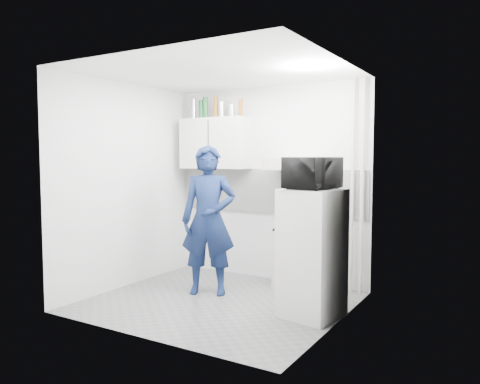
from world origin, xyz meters
The scene contains 24 objects.
floor centered at (0.00, 0.00, 0.00)m, with size 2.80×2.80×0.00m, color #535353.
ceiling centered at (0.00, 0.00, 2.60)m, with size 2.80×2.80×0.00m, color white.
wall_back centered at (0.00, 1.25, 1.30)m, with size 2.80×2.80×0.00m, color silver.
wall_left centered at (-1.40, 0.00, 1.30)m, with size 2.60×2.60×0.00m, color silver.
wall_right centered at (1.40, 0.00, 1.30)m, with size 2.60×2.60×0.00m, color silver.
person centered at (-0.29, 0.23, 0.90)m, with size 0.66×0.43×1.80m, color #0F1C3F.
stove centered at (0.52, 1.00, 0.37)m, with size 0.46×0.46×0.74m, color #BFB6A3.
fridge centered at (1.10, 0.10, 0.67)m, with size 0.55×0.55×1.33m, color silver.
stove_top centered at (0.52, 1.00, 0.75)m, with size 0.44×0.44×0.03m, color black.
saucepan centered at (0.46, 0.96, 0.81)m, with size 0.15×0.15×0.09m, color silver.
microwave centered at (1.10, 0.10, 1.49)m, with size 0.40×0.59×0.33m, color black.
bottle_a centered at (-1.12, 1.07, 2.34)m, with size 0.07×0.07×0.29m, color silver.
bottle_b centered at (-0.99, 1.07, 2.33)m, with size 0.07×0.07×0.26m, color #144C1E.
bottle_c centered at (-0.92, 1.07, 2.35)m, with size 0.07×0.07×0.30m, color #144C1E.
bottle_d centered at (-0.74, 1.07, 2.35)m, with size 0.07×0.07×0.30m, color brown.
canister_a centered at (-0.65, 1.07, 2.31)m, with size 0.09×0.09×0.22m, color silver.
canister_b centered at (-0.48, 1.07, 2.29)m, with size 0.09×0.09×0.17m, color silver.
bottle_e centered at (-0.34, 1.07, 2.32)m, with size 0.06×0.06×0.24m, color brown.
upper_cabinet centered at (-0.75, 1.07, 1.85)m, with size 1.00×0.35×0.70m, color silver.
range_hood centered at (0.45, 1.00, 1.57)m, with size 0.60×0.50×0.14m, color #BFB6A3.
backsplash centered at (0.00, 1.24, 1.20)m, with size 2.74×0.03×0.60m, color white.
pipe_a centered at (1.30, 1.17, 1.30)m, with size 0.05×0.05×2.60m, color #BFB6A3.
pipe_b centered at (1.18, 1.17, 1.30)m, with size 0.04×0.04×2.60m, color #BFB6A3.
ceiling_spot_fixture centered at (1.00, 0.20, 2.57)m, with size 0.10×0.10×0.02m, color white.
Camera 1 is at (2.91, -4.38, 1.65)m, focal length 35.00 mm.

